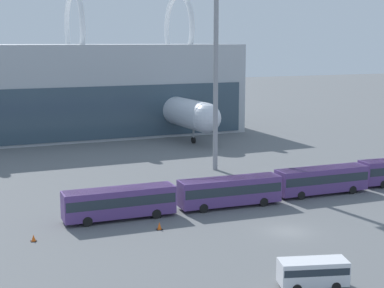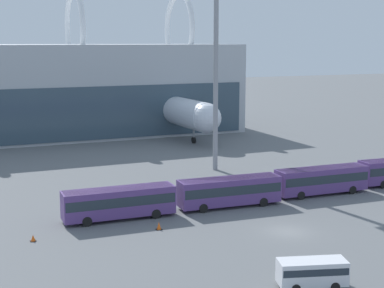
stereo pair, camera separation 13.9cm
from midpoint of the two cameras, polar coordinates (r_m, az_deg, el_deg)
name	(u,v)px [view 1 (the left image)]	position (r m, az deg, el deg)	size (l,w,h in m)	color
ground_plane	(288,231)	(58.36, 9.20, -8.36)	(440.00, 440.00, 0.00)	slate
airliner_at_gate_far	(169,109)	(115.64, -2.32, 3.44)	(33.43, 36.77, 13.60)	silver
shuttle_bus_0	(119,201)	(61.37, -7.13, -5.53)	(11.71, 3.08, 3.26)	#56387A
shuttle_bus_1	(230,190)	(65.56, 3.62, -4.46)	(11.76, 3.36, 3.26)	#56387A
shuttle_bus_2	(322,179)	(72.35, 12.42, -3.31)	(11.72, 3.12, 3.26)	#56387A
service_van_foreground	(313,271)	(45.77, 11.56, -11.99)	(5.46, 3.33, 2.12)	silver
floodlight_mast	(216,39)	(82.57, 2.29, 10.13)	(3.03, 3.03, 27.88)	gray
traffic_cone_0	(34,238)	(56.74, -15.18, -8.80)	(0.57, 0.57, 0.63)	black
traffic_cone_2	(159,226)	(58.15, -3.25, -7.93)	(0.60, 0.60, 0.76)	black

